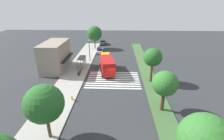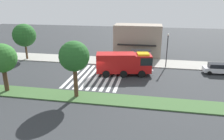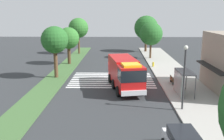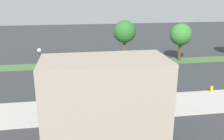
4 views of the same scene
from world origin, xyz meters
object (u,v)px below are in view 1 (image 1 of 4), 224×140
street_lamp (89,49)px  sidewalk_tree_west (44,104)px  parked_car_west (100,50)px  median_tree_center (153,58)px  parked_car_mid (103,42)px  bus_stop_shelter (83,60)px  median_tree_west (165,84)px  bench_near_shelter (80,72)px  fire_truck (107,63)px  fire_hydrant (72,98)px  sidewalk_tree_center (95,34)px

street_lamp → sidewalk_tree_west: sidewalk_tree_west is taller
parked_car_west → median_tree_center: median_tree_center is taller
parked_car_mid → bus_stop_shelter: 23.02m
median_tree_west → median_tree_center: size_ratio=0.90×
street_lamp → bench_near_shelter: bearing=174.0°
sidewalk_tree_west → fire_truck: bearing=-14.9°
parked_car_mid → street_lamp: bearing=174.6°
bench_near_shelter → median_tree_center: size_ratio=0.24×
median_tree_west → fire_hydrant: bearing=81.6°
fire_truck → sidewalk_tree_center: 20.14m
fire_truck → parked_car_west: fire_truck is taller
sidewalk_tree_center → fire_truck: bearing=-164.7°
bench_near_shelter → sidewalk_tree_center: size_ratio=0.22×
fire_hydrant → sidewalk_tree_center: bearing=0.9°
fire_truck → parked_car_mid: bearing=-3.8°
fire_hydrant → parked_car_mid: bearing=-2.6°
median_tree_center → fire_hydrant: (-7.20, 13.73, -4.53)m
sidewalk_tree_center → median_tree_center: 27.90m
fire_hydrant → median_tree_west: bearing=-98.4°
bench_near_shelter → fire_hydrant: size_ratio=2.29×
fire_truck → parked_car_west: bearing=1.4°
sidewalk_tree_center → median_tree_west: (-33.22, -14.23, -0.62)m
parked_car_west → sidewalk_tree_center: sidewalk_tree_center is taller
sidewalk_tree_center → median_tree_center: bearing=-149.3°
sidewalk_tree_center → fire_hydrant: bearing=-179.1°
parked_car_mid → bus_stop_shelter: size_ratio=1.26×
bench_near_shelter → median_tree_center: 15.62m
parked_car_west → street_lamp: size_ratio=0.78×
fire_truck → fire_hydrant: (-11.99, 4.77, -1.46)m
bus_stop_shelter → sidewalk_tree_center: bearing=-1.6°
median_tree_west → median_tree_center: 9.25m
bench_near_shelter → street_lamp: 8.88m
parked_car_mid → sidewalk_tree_center: 7.33m
fire_truck → fire_hydrant: fire_truck is taller
fire_truck → street_lamp: bearing=26.6°
median_tree_west → sidewalk_tree_center: bearing=23.2°
bus_stop_shelter → sidewalk_tree_west: size_ratio=0.52×
bench_near_shelter → sidewalk_tree_west: size_ratio=0.24×
fire_truck → sidewalk_tree_west: sidewalk_tree_west is taller
parked_car_west → sidewalk_tree_center: bearing=21.3°
street_lamp → median_tree_west: 24.65m
sidewalk_tree_center → bus_stop_shelter: bearing=178.4°
bus_stop_shelter → sidewalk_tree_west: (-21.81, -0.48, 2.78)m
parked_car_mid → median_tree_west: 40.86m
street_lamp → sidewalk_tree_center: 12.93m
parked_car_west → fire_hydrant: bearing=174.1°
median_tree_west → median_tree_center: median_tree_center is taller
fire_truck → median_tree_west: median_tree_west is taller
sidewalk_tree_west → sidewalk_tree_center: (38.98, 0.00, 0.31)m
parked_car_mid → fire_hydrant: parked_car_mid is taller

